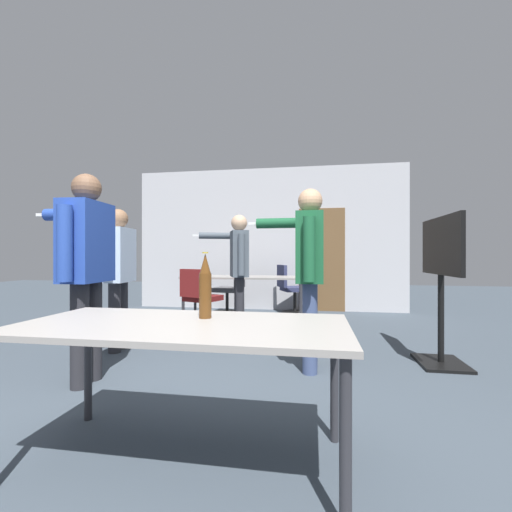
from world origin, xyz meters
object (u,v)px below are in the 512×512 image
object	(u,v)px
person_far_watching	(85,258)
office_chair_side_rolled	(231,291)
person_near_casual	(238,262)
office_chair_mid_tucked	(291,291)
person_left_plaid	(309,261)
drink_cup	(245,273)
person_center_tall	(117,266)
office_chair_far_right	(200,300)
tv_screen	(441,275)
beer_bottle	(205,287)

from	to	relation	value
person_far_watching	office_chair_side_rolled	distance (m)	3.79
person_near_casual	office_chair_mid_tucked	distance (m)	2.07
person_left_plaid	drink_cup	distance (m)	2.72
office_chair_side_rolled	person_far_watching	bearing A→B (deg)	-176.45
person_center_tall	office_chair_far_right	distance (m)	1.59
tv_screen	person_far_watching	world-z (taller)	person_far_watching
office_chair_mid_tucked	person_near_casual	bearing A→B (deg)	-41.52
tv_screen	office_chair_side_rolled	xyz separation A→B (m)	(-2.84, 2.66, -0.49)
office_chair_far_right	office_chair_mid_tucked	bearing A→B (deg)	69.77
person_left_plaid	office_chair_mid_tucked	xyz separation A→B (m)	(-0.37, 3.22, -0.62)
tv_screen	person_left_plaid	bearing A→B (deg)	-73.47
office_chair_mid_tucked	office_chair_far_right	world-z (taller)	office_chair_mid_tucked
person_left_plaid	office_chair_side_rolled	world-z (taller)	person_left_plaid
office_chair_mid_tucked	beer_bottle	size ratio (longest dim) A/B	2.44
office_chair_far_right	drink_cup	xyz separation A→B (m)	(0.56, 0.75, 0.39)
beer_bottle	drink_cup	bearing A→B (deg)	98.00
drink_cup	office_chair_mid_tucked	bearing A→B (deg)	45.19
tv_screen	office_chair_side_rolled	world-z (taller)	tv_screen
office_chair_mid_tucked	beer_bottle	distance (m)	4.70
person_far_watching	office_chair_far_right	size ratio (longest dim) A/B	2.01
person_far_watching	office_chair_mid_tucked	xyz separation A→B (m)	(1.53, 3.88, -0.65)
office_chair_side_rolled	person_near_casual	bearing A→B (deg)	-153.50
person_far_watching	drink_cup	xyz separation A→B (m)	(0.78, 3.13, -0.29)
person_near_casual	drink_cup	bearing A→B (deg)	-13.12
office_chair_far_right	beer_bottle	size ratio (longest dim) A/B	2.38
person_center_tall	beer_bottle	xyz separation A→B (m)	(1.65, -1.78, -0.06)
office_chair_mid_tucked	person_center_tall	bearing A→B (deg)	-56.02
office_chair_mid_tucked	office_chair_side_rolled	bearing A→B (deg)	-104.90
office_chair_side_rolled	drink_cup	distance (m)	0.80
office_chair_side_rolled	office_chair_mid_tucked	distance (m)	1.15
office_chair_mid_tucked	office_chair_far_right	distance (m)	1.99
tv_screen	beer_bottle	xyz separation A→B (m)	(-1.89, -1.84, 0.01)
person_far_watching	person_near_casual	bearing A→B (deg)	-28.90
tv_screen	office_chair_mid_tucked	xyz separation A→B (m)	(-1.70, 2.83, -0.48)
person_center_tall	person_far_watching	distance (m)	1.05
person_center_tall	person_far_watching	xyz separation A→B (m)	(0.31, -1.00, 0.10)
tv_screen	person_far_watching	xyz separation A→B (m)	(-3.23, -1.06, 0.18)
person_center_tall	office_chair_far_right	bearing A→B (deg)	-28.07
tv_screen	person_near_casual	xyz separation A→B (m)	(-2.31, 0.94, 0.11)
person_left_plaid	office_chair_far_right	size ratio (longest dim) A/B	1.94
tv_screen	beer_bottle	world-z (taller)	tv_screen
office_chair_far_right	drink_cup	world-z (taller)	office_chair_far_right
beer_bottle	drink_cup	distance (m)	3.96
person_center_tall	person_near_casual	size ratio (longest dim) A/B	0.98
tv_screen	office_chair_far_right	distance (m)	3.32
person_near_casual	office_chair_side_rolled	xyz separation A→B (m)	(-0.52, 1.72, -0.60)
person_center_tall	beer_bottle	world-z (taller)	person_center_tall
office_chair_side_rolled	beer_bottle	size ratio (longest dim) A/B	2.40
person_center_tall	person_left_plaid	bearing A→B (deg)	-105.39
person_far_watching	office_chair_far_right	xyz separation A→B (m)	(0.23, 2.38, -0.67)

